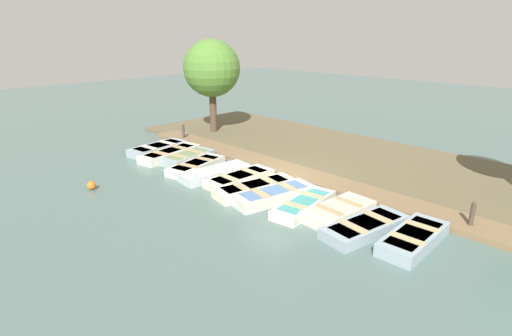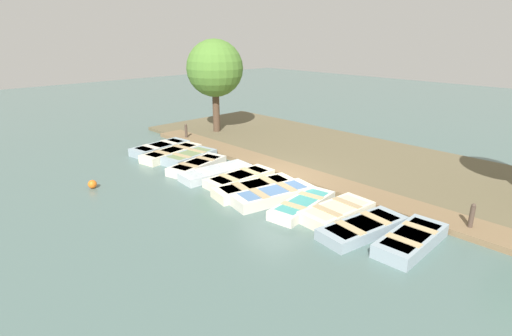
% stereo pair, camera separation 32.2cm
% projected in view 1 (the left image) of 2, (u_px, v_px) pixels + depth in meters
% --- Properties ---
extents(ground_plane, '(80.00, 80.00, 0.00)m').
position_uv_depth(ground_plane, '(274.00, 182.00, 16.52)').
color(ground_plane, '#4C6660').
extents(shore_bank, '(8.00, 24.00, 0.19)m').
position_uv_depth(shore_bank, '(342.00, 155.00, 19.83)').
color(shore_bank, brown).
rests_on(shore_bank, ground_plane).
extents(dock_walkway, '(1.41, 19.96, 0.20)m').
position_uv_depth(dock_walkway, '(295.00, 172.00, 17.39)').
color(dock_walkway, brown).
rests_on(dock_walkway, ground_plane).
extents(rowboat_0, '(3.18, 1.58, 0.42)m').
position_uv_depth(rowboat_0, '(158.00, 148.00, 20.59)').
color(rowboat_0, '#8C9EA8').
rests_on(rowboat_0, ground_plane).
extents(rowboat_1, '(3.39, 1.56, 0.41)m').
position_uv_depth(rowboat_1, '(170.00, 154.00, 19.71)').
color(rowboat_1, beige).
rests_on(rowboat_1, ground_plane).
extents(rowboat_2, '(2.78, 1.61, 0.41)m').
position_uv_depth(rowboat_2, '(188.00, 157.00, 19.17)').
color(rowboat_2, '#8C9EA8').
rests_on(rowboat_2, ground_plane).
extents(rowboat_3, '(3.12, 1.68, 0.38)m').
position_uv_depth(rowboat_3, '(196.00, 166.00, 17.99)').
color(rowboat_3, beige).
rests_on(rowboat_3, ground_plane).
extents(rowboat_4, '(3.23, 1.38, 0.37)m').
position_uv_depth(rowboat_4, '(216.00, 173.00, 17.11)').
color(rowboat_4, '#B2BCC1').
rests_on(rowboat_4, ground_plane).
extents(rowboat_5, '(3.03, 1.18, 0.37)m').
position_uv_depth(rowboat_5, '(240.00, 178.00, 16.46)').
color(rowboat_5, beige).
rests_on(rowboat_5, ground_plane).
extents(rowboat_6, '(3.45, 1.74, 0.39)m').
position_uv_depth(rowboat_6, '(256.00, 188.00, 15.41)').
color(rowboat_6, beige).
rests_on(rowboat_6, ground_plane).
extents(rowboat_7, '(3.33, 1.76, 0.43)m').
position_uv_depth(rowboat_7, '(274.00, 195.00, 14.71)').
color(rowboat_7, beige).
rests_on(rowboat_7, ground_plane).
extents(rowboat_8, '(3.05, 1.39, 0.37)m').
position_uv_depth(rowboat_8, '(304.00, 205.00, 13.95)').
color(rowboat_8, beige).
rests_on(rowboat_8, ground_plane).
extents(rowboat_9, '(2.73, 1.39, 0.41)m').
position_uv_depth(rowboat_9, '(339.00, 211.00, 13.40)').
color(rowboat_9, beige).
rests_on(rowboat_9, ground_plane).
extents(rowboat_10, '(3.15, 1.59, 0.37)m').
position_uv_depth(rowboat_10, '(365.00, 227.00, 12.36)').
color(rowboat_10, '#8C9EA8').
rests_on(rowboat_10, ground_plane).
extents(rowboat_11, '(2.81, 1.15, 0.43)m').
position_uv_depth(rowboat_11, '(414.00, 238.00, 11.61)').
color(rowboat_11, '#8C9EA8').
rests_on(rowboat_11, ground_plane).
extents(mooring_post_near, '(0.15, 0.15, 0.98)m').
position_uv_depth(mooring_post_near, '(183.00, 133.00, 22.63)').
color(mooring_post_near, '#47382D').
rests_on(mooring_post_near, ground_plane).
extents(mooring_post_far, '(0.15, 0.15, 0.98)m').
position_uv_depth(mooring_post_far, '(472.00, 216.00, 12.35)').
color(mooring_post_far, '#47382D').
rests_on(mooring_post_far, ground_plane).
extents(buoy, '(0.34, 0.34, 0.34)m').
position_uv_depth(buoy, '(91.00, 185.00, 15.72)').
color(buoy, orange).
rests_on(buoy, ground_plane).
extents(park_tree_far_left, '(3.29, 3.29, 5.57)m').
position_uv_depth(park_tree_far_left, '(212.00, 69.00, 23.06)').
color(park_tree_far_left, '#4C3828').
rests_on(park_tree_far_left, ground_plane).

